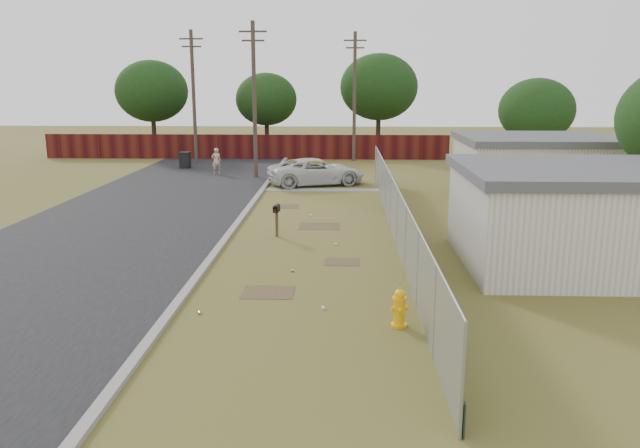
{
  "coord_description": "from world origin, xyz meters",
  "views": [
    {
      "loc": [
        1.19,
        -21.01,
        5.57
      ],
      "look_at": [
        0.48,
        -1.41,
        1.1
      ],
      "focal_mm": 35.0,
      "sensor_mm": 36.0,
      "label": 1
    }
  ],
  "objects_px": {
    "mailbox": "(277,211)",
    "trash_bin": "(185,160)",
    "fire_hydrant": "(399,308)",
    "pedestrian": "(216,161)",
    "pickup_truck": "(316,172)"
  },
  "relations": [
    {
      "from": "pedestrian",
      "to": "trash_bin",
      "type": "relative_size",
      "value": 1.51
    },
    {
      "from": "trash_bin",
      "to": "pedestrian",
      "type": "bearing_deg",
      "value": -45.47
    },
    {
      "from": "mailbox",
      "to": "pickup_truck",
      "type": "distance_m",
      "value": 11.98
    },
    {
      "from": "mailbox",
      "to": "trash_bin",
      "type": "relative_size",
      "value": 1.13
    },
    {
      "from": "fire_hydrant",
      "to": "mailbox",
      "type": "relative_size",
      "value": 0.78
    },
    {
      "from": "mailbox",
      "to": "pedestrian",
      "type": "relative_size",
      "value": 0.75
    },
    {
      "from": "fire_hydrant",
      "to": "pedestrian",
      "type": "bearing_deg",
      "value": 110.55
    },
    {
      "from": "fire_hydrant",
      "to": "trash_bin",
      "type": "xyz_separation_m",
      "value": [
        -11.78,
        27.08,
        0.11
      ]
    },
    {
      "from": "mailbox",
      "to": "pedestrian",
      "type": "xyz_separation_m",
      "value": [
        -5.4,
        15.86,
        -0.15
      ]
    },
    {
      "from": "fire_hydrant",
      "to": "pickup_truck",
      "type": "bearing_deg",
      "value": 97.76
    },
    {
      "from": "fire_hydrant",
      "to": "mailbox",
      "type": "xyz_separation_m",
      "value": [
        -3.75,
        8.54,
        0.51
      ]
    },
    {
      "from": "pickup_truck",
      "to": "trash_bin",
      "type": "height_order",
      "value": "pickup_truck"
    },
    {
      "from": "trash_bin",
      "to": "mailbox",
      "type": "bearing_deg",
      "value": -66.57
    },
    {
      "from": "mailbox",
      "to": "trash_bin",
      "type": "bearing_deg",
      "value": 113.43
    },
    {
      "from": "fire_hydrant",
      "to": "pedestrian",
      "type": "relative_size",
      "value": 0.59
    }
  ]
}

